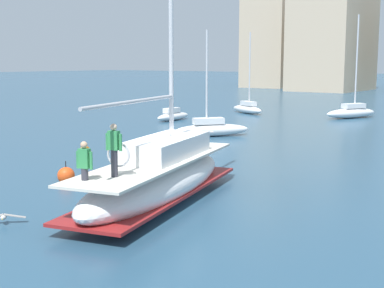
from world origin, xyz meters
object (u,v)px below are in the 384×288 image
Objects in this scene: moored_sloop_far at (212,128)px; seagull at (3,217)px; moored_catamaran at (173,115)px; main_sailboat at (158,176)px; moored_cutter_right at (351,111)px; mooring_buoy at (66,176)px; moored_ketch_distant at (247,108)px.

seagull is (5.88, -19.64, -0.32)m from moored_sloop_far.
moored_catamaran is at bearing 118.35° from seagull.
moored_cutter_right is at bearing 98.61° from main_sailboat.
moored_sloop_far is 14.77m from mooring_buoy.
seagull is 1.12× the size of mooring_buoy.
mooring_buoy is at bearing -62.48° from moored_catamaran.
moored_catamaran reaches higher than seagull.
seagull is (12.04, -34.55, -0.31)m from moored_ketch_distant.
moored_sloop_far is (-7.96, 14.89, -0.37)m from main_sailboat.
moored_catamaran is at bearing -136.63° from moored_cutter_right.
moored_sloop_far is 1.30× the size of moored_catamaran.
main_sailboat is 26.22m from moored_catamaran.
moored_sloop_far is at bearing 106.67° from seagull.
moored_ketch_distant is (-6.16, 14.91, -0.01)m from moored_sloop_far.
mooring_buoy is at bearing -73.19° from moored_ketch_distant.
main_sailboat reaches higher than moored_sloop_far.
main_sailboat is 2.34× the size of moored_catamaran.
moored_cutter_right is 36.22m from seagull.
moored_sloop_far is 0.91× the size of moored_ketch_distant.
moored_cutter_right reaches higher than seagull.
moored_sloop_far is 0.78× the size of moored_cutter_right.
seagull is at bearing -85.78° from moored_cutter_right.
moored_ketch_distant is at bearing 109.21° from seagull.
mooring_buoy is at bearing -79.33° from moored_sloop_far.
moored_sloop_far is 9.92m from moored_catamaran.
mooring_buoy is at bearing 121.55° from seagull.
main_sailboat is at bearing -81.39° from moored_cutter_right.
moored_sloop_far is at bearing -67.56° from moored_ketch_distant.
moored_cutter_right is 8.16× the size of seagull.
moored_cutter_right reaches higher than mooring_buoy.
main_sailboat is 11.45× the size of seagull.
moored_cutter_right is (3.21, 16.49, 0.05)m from moored_sloop_far.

